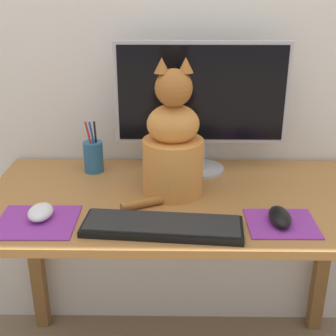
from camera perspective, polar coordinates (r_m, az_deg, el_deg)
The scene contains 10 objects.
wall_back at distance 1.64m, azimuth 1.58°, elevation 18.40°, with size 7.00×0.04×2.50m.
desk at distance 1.50m, azimuth 1.48°, elevation -7.37°, with size 1.22×0.61×0.73m.
monitor at distance 1.56m, azimuth 4.08°, elevation 8.26°, with size 0.57×0.17×0.44m.
keyboard at distance 1.27m, azimuth -0.69°, elevation -7.07°, with size 0.44×0.17×0.02m.
mousepad_left at distance 1.35m, azimuth -15.70°, elevation -6.35°, with size 0.22×0.20×0.00m.
mousepad_right at distance 1.33m, azimuth 13.66°, elevation -6.59°, with size 0.19×0.17×0.00m.
computer_mouse_left at distance 1.36m, azimuth -15.28°, elevation -5.21°, with size 0.07×0.10×0.04m.
computer_mouse_right at distance 1.33m, azimuth 13.48°, elevation -5.80°, with size 0.06×0.11×0.04m.
cat at distance 1.41m, azimuth 0.60°, elevation 2.75°, with size 0.25×0.25×0.42m.
pen_cup at distance 1.63m, azimuth -9.08°, elevation 1.44°, with size 0.07×0.07×0.18m.
Camera 1 is at (-0.02, -1.30, 1.37)m, focal length 50.00 mm.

